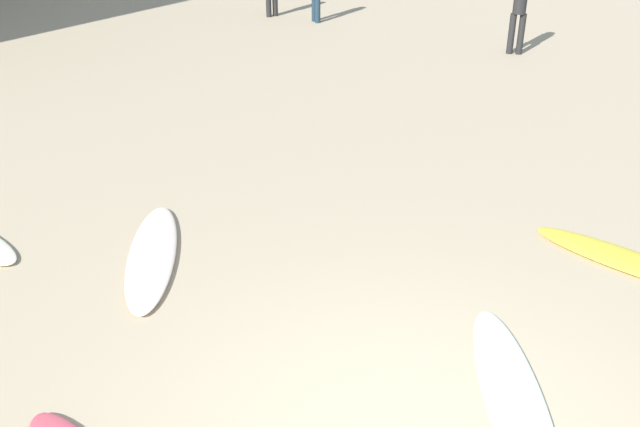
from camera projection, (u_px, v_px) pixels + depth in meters
The scene contains 4 objects.
surfboard_0 at pixel (152, 255), 7.83m from camera, with size 0.52×2.32×0.09m, color #F9DDCC.
surfboard_2 at pixel (513, 398), 5.83m from camera, with size 0.50×2.44×0.06m, color white.
surfboard_4 at pixel (625, 260), 7.74m from camera, with size 0.50×2.06×0.09m, color yellow.
beachgoer_far at pixel (520, 6), 15.02m from camera, with size 0.37×0.37×1.81m.
Camera 1 is at (-1.43, -3.68, 4.07)m, focal length 39.82 mm.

